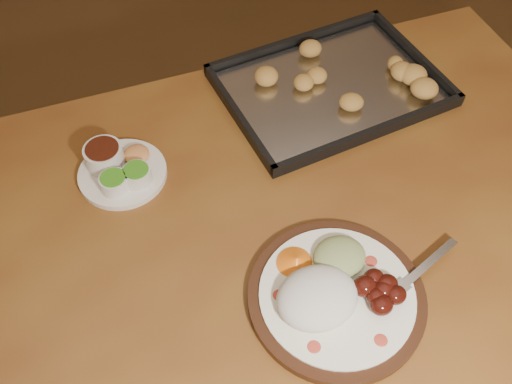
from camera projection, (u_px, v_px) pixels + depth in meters
name	position (u px, v px, depth m)	size (l,w,h in m)	color
ground	(231.00, 314.00, 1.76)	(4.00, 4.00, 0.00)	#52351C
dining_table	(256.00, 252.00, 1.14)	(1.55, 0.98, 0.75)	brown
dinner_plate	(334.00, 292.00, 0.95)	(0.39, 0.30, 0.07)	black
condiment_saucer	(119.00, 168.00, 1.11)	(0.17, 0.17, 0.06)	silver
baking_tray	(331.00, 85.00, 1.27)	(0.48, 0.37, 0.05)	black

